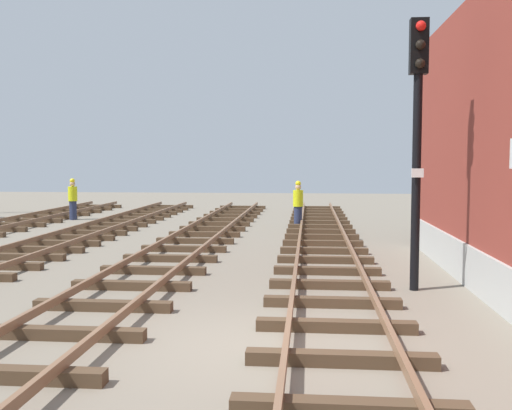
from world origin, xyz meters
name	(u,v)px	position (x,y,z in m)	size (l,w,h in m)	color
ground_plane	(259,345)	(0.00, 0.00, 0.00)	(80.00, 80.00, 0.00)	slate
track_near_building	(338,338)	(1.14, 0.00, 0.13)	(2.50, 49.64, 0.32)	#4C3826
track_centre	(63,331)	(-2.94, 0.00, 0.13)	(2.50, 49.64, 0.32)	#4C3826
signal_mast	(418,122)	(2.88, 3.91, 3.45)	(0.36, 0.40, 5.50)	black
track_worker_foreground	(73,199)	(-9.91, 17.36, 0.93)	(0.40, 0.40, 1.87)	#262D4C
track_worker_distant	(298,204)	(0.27, 15.11, 0.93)	(0.40, 0.40, 1.87)	#262D4C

